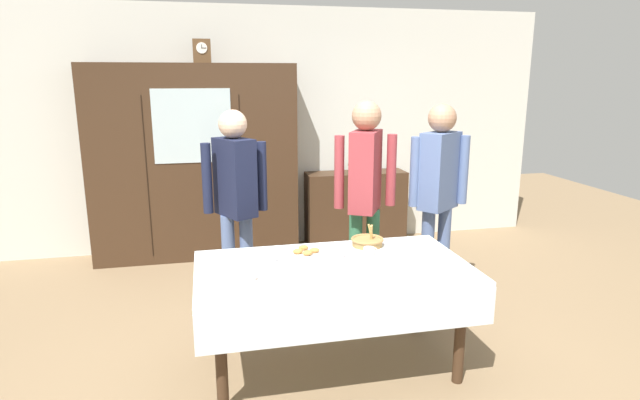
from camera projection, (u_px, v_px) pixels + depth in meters
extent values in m
plane|color=#846B4C|center=(326.00, 352.00, 3.79)|extent=(12.00, 12.00, 0.00)
cube|color=silver|center=(274.00, 129.00, 5.99)|extent=(6.40, 0.10, 2.70)
cylinder|color=#3D2819|center=(221.00, 359.00, 3.02)|extent=(0.07, 0.07, 0.71)
cylinder|color=#3D2819|center=(460.00, 332.00, 3.34)|extent=(0.07, 0.07, 0.71)
cylinder|color=#3D2819|center=(218.00, 307.00, 3.69)|extent=(0.07, 0.07, 0.71)
cylinder|color=#3D2819|center=(417.00, 289.00, 4.01)|extent=(0.07, 0.07, 0.71)
cube|color=silver|center=(333.00, 268.00, 3.43)|extent=(1.79, 0.99, 0.03)
cube|color=silver|center=(354.00, 320.00, 2.99)|extent=(1.79, 0.01, 0.24)
cube|color=#3D2819|center=(195.00, 163.00, 5.59)|extent=(2.16, 0.45, 2.08)
cube|color=silver|center=(192.00, 126.00, 5.28)|extent=(0.78, 0.01, 0.75)
cube|color=black|center=(147.00, 178.00, 5.30)|extent=(0.01, 0.01, 1.66)
cube|color=black|center=(242.00, 175.00, 5.50)|extent=(0.01, 0.01, 1.66)
cube|color=brown|center=(202.00, 51.00, 5.35)|extent=(0.18, 0.10, 0.24)
cylinder|color=white|center=(202.00, 48.00, 5.29)|extent=(0.11, 0.01, 0.11)
cube|color=black|center=(202.00, 46.00, 5.29)|extent=(0.00, 0.00, 0.04)
cube|color=black|center=(204.00, 48.00, 5.29)|extent=(0.05, 0.00, 0.00)
cube|color=#3D2819|center=(356.00, 208.00, 6.16)|extent=(1.17, 0.35, 0.86)
cube|color=#2D5184|center=(356.00, 171.00, 6.06)|extent=(0.13, 0.21, 0.03)
cube|color=#B29333|center=(356.00, 168.00, 6.05)|extent=(0.15, 0.21, 0.03)
cube|color=#3D754C|center=(356.00, 166.00, 6.05)|extent=(0.15, 0.19, 0.03)
cylinder|color=white|center=(249.00, 281.00, 3.15)|extent=(0.13, 0.13, 0.01)
cylinder|color=white|center=(249.00, 276.00, 3.15)|extent=(0.08, 0.08, 0.05)
torus|color=white|center=(255.00, 275.00, 3.15)|extent=(0.04, 0.01, 0.04)
cylinder|color=#47230F|center=(249.00, 273.00, 3.14)|extent=(0.06, 0.06, 0.01)
cylinder|color=white|center=(271.00, 262.00, 3.48)|extent=(0.13, 0.13, 0.01)
cylinder|color=white|center=(271.00, 258.00, 3.47)|extent=(0.08, 0.08, 0.05)
torus|color=white|center=(276.00, 257.00, 3.48)|extent=(0.04, 0.01, 0.04)
cylinder|color=white|center=(398.00, 253.00, 3.67)|extent=(0.13, 0.13, 0.01)
cylinder|color=white|center=(398.00, 248.00, 3.66)|extent=(0.08, 0.08, 0.05)
torus|color=white|center=(404.00, 248.00, 3.67)|extent=(0.04, 0.01, 0.04)
cylinder|color=white|center=(339.00, 257.00, 3.57)|extent=(0.13, 0.13, 0.01)
cylinder|color=white|center=(339.00, 253.00, 3.56)|extent=(0.08, 0.08, 0.05)
torus|color=white|center=(344.00, 252.00, 3.57)|extent=(0.04, 0.01, 0.04)
cylinder|color=white|center=(369.00, 256.00, 3.60)|extent=(0.13, 0.13, 0.01)
cylinder|color=white|center=(369.00, 251.00, 3.60)|extent=(0.08, 0.08, 0.05)
torus|color=white|center=(374.00, 251.00, 3.60)|extent=(0.04, 0.01, 0.04)
cylinder|color=#47230F|center=(369.00, 248.00, 3.59)|extent=(0.06, 0.06, 0.01)
cylinder|color=#9E7542|center=(367.00, 243.00, 3.82)|extent=(0.22, 0.22, 0.05)
torus|color=#9E7542|center=(367.00, 239.00, 3.81)|extent=(0.24, 0.24, 0.02)
cylinder|color=tan|center=(372.00, 233.00, 3.79)|extent=(0.03, 0.04, 0.12)
cylinder|color=tan|center=(371.00, 232.00, 3.81)|extent=(0.02, 0.03, 0.12)
cylinder|color=tan|center=(370.00, 232.00, 3.82)|extent=(0.04, 0.02, 0.12)
cylinder|color=white|center=(306.00, 253.00, 3.64)|extent=(0.28, 0.28, 0.01)
ellipsoid|color=#BC7F3D|center=(314.00, 250.00, 3.63)|extent=(0.07, 0.05, 0.04)
ellipsoid|color=#BC7F3D|center=(303.00, 247.00, 3.69)|extent=(0.07, 0.05, 0.04)
ellipsoid|color=#BC7F3D|center=(298.00, 251.00, 3.61)|extent=(0.07, 0.05, 0.04)
ellipsoid|color=#BC7F3D|center=(308.00, 253.00, 3.58)|extent=(0.07, 0.05, 0.04)
cube|color=silver|center=(224.00, 275.00, 3.26)|extent=(0.10, 0.01, 0.00)
ellipsoid|color=silver|center=(233.00, 274.00, 3.27)|extent=(0.03, 0.02, 0.01)
cube|color=silver|center=(355.00, 265.00, 3.43)|extent=(0.10, 0.01, 0.00)
ellipsoid|color=silver|center=(363.00, 264.00, 3.44)|extent=(0.03, 0.02, 0.01)
cylinder|color=slate|center=(229.00, 264.00, 4.36)|extent=(0.11, 0.11, 0.84)
cylinder|color=slate|center=(247.00, 262.00, 4.39)|extent=(0.11, 0.11, 0.84)
cube|color=#191E38|center=(235.00, 177.00, 4.21)|extent=(0.35, 0.41, 0.63)
sphere|color=#DBB293|center=(233.00, 124.00, 4.11)|extent=(0.23, 0.23, 0.23)
cylinder|color=#191E38|center=(207.00, 178.00, 4.16)|extent=(0.08, 0.08, 0.57)
cylinder|color=#191E38|center=(262.00, 176.00, 4.25)|extent=(0.08, 0.08, 0.57)
cylinder|color=slate|center=(427.00, 257.00, 4.50)|extent=(0.11, 0.11, 0.86)
cylinder|color=slate|center=(443.00, 255.00, 4.54)|extent=(0.11, 0.11, 0.86)
cube|color=slate|center=(439.00, 171.00, 4.35)|extent=(0.41, 0.38, 0.64)
sphere|color=tan|center=(442.00, 118.00, 4.24)|extent=(0.23, 0.23, 0.23)
cylinder|color=slate|center=(415.00, 172.00, 4.30)|extent=(0.08, 0.08, 0.58)
cylinder|color=slate|center=(464.00, 170.00, 4.39)|extent=(0.08, 0.08, 0.58)
cylinder|color=#33704C|center=(355.00, 261.00, 4.38)|extent=(0.11, 0.11, 0.87)
cylinder|color=#33704C|center=(372.00, 260.00, 4.41)|extent=(0.11, 0.11, 0.87)
cube|color=#933338|center=(366.00, 171.00, 4.22)|extent=(0.35, 0.41, 0.65)
sphere|color=tan|center=(367.00, 116.00, 4.12)|extent=(0.24, 0.24, 0.24)
cylinder|color=#933338|center=(339.00, 172.00, 4.18)|extent=(0.08, 0.08, 0.59)
cylinder|color=#933338|center=(391.00, 170.00, 4.27)|extent=(0.08, 0.08, 0.59)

